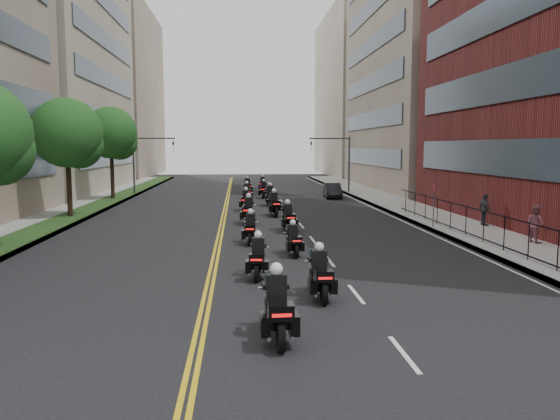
{
  "coord_description": "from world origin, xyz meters",
  "views": [
    {
      "loc": [
        -0.46,
        -11.5,
        4.62
      ],
      "look_at": [
        1.57,
        15.08,
        1.51
      ],
      "focal_mm": 35.0,
      "sensor_mm": 36.0,
      "label": 1
    }
  ],
  "objects_px": {
    "motorcycle_13": "(263,185)",
    "motorcycle_8": "(246,201)",
    "motorcycle_7": "(274,205)",
    "parked_sedan": "(332,191)",
    "motorcycle_1": "(320,277)",
    "pedestrian_c": "(484,210)",
    "motorcycle_9": "(270,197)",
    "motorcycle_12": "(248,187)",
    "motorcycle_2": "(258,259)",
    "motorcycle_10": "(247,193)",
    "motorcycle_3": "(293,241)",
    "motorcycle_11": "(264,190)",
    "motorcycle_5": "(288,219)",
    "pedestrian_b": "(536,223)",
    "motorcycle_4": "(251,230)",
    "motorcycle_0": "(277,310)",
    "motorcycle_6": "(248,212)"
  },
  "relations": [
    {
      "from": "motorcycle_13",
      "to": "motorcycle_8",
      "type": "bearing_deg",
      "value": -90.6
    },
    {
      "from": "motorcycle_12",
      "to": "motorcycle_13",
      "type": "height_order",
      "value": "motorcycle_12"
    },
    {
      "from": "motorcycle_1",
      "to": "motorcycle_11",
      "type": "relative_size",
      "value": 1.0
    },
    {
      "from": "motorcycle_7",
      "to": "parked_sedan",
      "type": "bearing_deg",
      "value": 59.12
    },
    {
      "from": "motorcycle_10",
      "to": "motorcycle_11",
      "type": "distance_m",
      "value": 3.25
    },
    {
      "from": "motorcycle_12",
      "to": "motorcycle_13",
      "type": "xyz_separation_m",
      "value": [
        1.62,
        3.34,
        -0.03
      ]
    },
    {
      "from": "motorcycle_3",
      "to": "motorcycle_10",
      "type": "bearing_deg",
      "value": 89.08
    },
    {
      "from": "motorcycle_9",
      "to": "parked_sedan",
      "type": "distance_m",
      "value": 8.74
    },
    {
      "from": "pedestrian_c",
      "to": "motorcycle_9",
      "type": "bearing_deg",
      "value": 38.38
    },
    {
      "from": "motorcycle_2",
      "to": "motorcycle_10",
      "type": "xyz_separation_m",
      "value": [
        0.05,
        27.07,
        0.03
      ]
    },
    {
      "from": "motorcycle_0",
      "to": "motorcycle_6",
      "type": "xyz_separation_m",
      "value": [
        -0.31,
        19.94,
        -0.01
      ]
    },
    {
      "from": "motorcycle_11",
      "to": "parked_sedan",
      "type": "bearing_deg",
      "value": 3.59
    },
    {
      "from": "pedestrian_c",
      "to": "motorcycle_3",
      "type": "bearing_deg",
      "value": 116.69
    },
    {
      "from": "motorcycle_5",
      "to": "parked_sedan",
      "type": "bearing_deg",
      "value": 68.59
    },
    {
      "from": "motorcycle_3",
      "to": "motorcycle_7",
      "type": "distance_m",
      "value": 13.21
    },
    {
      "from": "motorcycle_2",
      "to": "parked_sedan",
      "type": "bearing_deg",
      "value": 80.83
    },
    {
      "from": "motorcycle_8",
      "to": "pedestrian_b",
      "type": "height_order",
      "value": "pedestrian_b"
    },
    {
      "from": "motorcycle_2",
      "to": "motorcycle_5",
      "type": "xyz_separation_m",
      "value": [
        2.0,
        10.4,
        0.04
      ]
    },
    {
      "from": "motorcycle_5",
      "to": "pedestrian_c",
      "type": "xyz_separation_m",
      "value": [
        11.23,
        0.38,
        0.36
      ]
    },
    {
      "from": "motorcycle_4",
      "to": "motorcycle_12",
      "type": "height_order",
      "value": "motorcycle_12"
    },
    {
      "from": "motorcycle_5",
      "to": "pedestrian_c",
      "type": "distance_m",
      "value": 11.24
    },
    {
      "from": "motorcycle_12",
      "to": "parked_sedan",
      "type": "distance_m",
      "value": 8.57
    },
    {
      "from": "motorcycle_10",
      "to": "parked_sedan",
      "type": "bearing_deg",
      "value": 12.93
    },
    {
      "from": "motorcycle_5",
      "to": "motorcycle_6",
      "type": "distance_m",
      "value": 3.85
    },
    {
      "from": "motorcycle_8",
      "to": "motorcycle_10",
      "type": "bearing_deg",
      "value": 94.35
    },
    {
      "from": "motorcycle_9",
      "to": "pedestrian_c",
      "type": "height_order",
      "value": "pedestrian_c"
    },
    {
      "from": "motorcycle_9",
      "to": "motorcycle_12",
      "type": "bearing_deg",
      "value": 91.38
    },
    {
      "from": "pedestrian_b",
      "to": "motorcycle_12",
      "type": "bearing_deg",
      "value": 14.52
    },
    {
      "from": "motorcycle_1",
      "to": "motorcycle_2",
      "type": "bearing_deg",
      "value": 121.29
    },
    {
      "from": "motorcycle_2",
      "to": "motorcycle_12",
      "type": "relative_size",
      "value": 0.92
    },
    {
      "from": "motorcycle_2",
      "to": "motorcycle_1",
      "type": "bearing_deg",
      "value": -52.0
    },
    {
      "from": "motorcycle_5",
      "to": "pedestrian_c",
      "type": "relative_size",
      "value": 1.31
    },
    {
      "from": "motorcycle_0",
      "to": "motorcycle_3",
      "type": "bearing_deg",
      "value": 80.18
    },
    {
      "from": "motorcycle_4",
      "to": "motorcycle_9",
      "type": "bearing_deg",
      "value": 86.98
    },
    {
      "from": "motorcycle_2",
      "to": "motorcycle_10",
      "type": "bearing_deg",
      "value": 95.48
    },
    {
      "from": "motorcycle_2",
      "to": "motorcycle_6",
      "type": "height_order",
      "value": "motorcycle_6"
    },
    {
      "from": "motorcycle_1",
      "to": "motorcycle_6",
      "type": "distance_m",
      "value": 16.55
    },
    {
      "from": "motorcycle_1",
      "to": "motorcycle_8",
      "type": "relative_size",
      "value": 1.0
    },
    {
      "from": "motorcycle_7",
      "to": "motorcycle_13",
      "type": "bearing_deg",
      "value": 84.66
    },
    {
      "from": "motorcycle_1",
      "to": "motorcycle_2",
      "type": "height_order",
      "value": "motorcycle_1"
    },
    {
      "from": "motorcycle_13",
      "to": "motorcycle_5",
      "type": "bearing_deg",
      "value": -83.41
    },
    {
      "from": "motorcycle_1",
      "to": "motorcycle_7",
      "type": "height_order",
      "value": "motorcycle_7"
    },
    {
      "from": "motorcycle_4",
      "to": "motorcycle_5",
      "type": "xyz_separation_m",
      "value": [
        2.11,
        3.54,
        0.04
      ]
    },
    {
      "from": "motorcycle_4",
      "to": "parked_sedan",
      "type": "xyz_separation_m",
      "value": [
        7.91,
        22.77,
        0.0
      ]
    },
    {
      "from": "motorcycle_3",
      "to": "motorcycle_13",
      "type": "relative_size",
      "value": 0.87
    },
    {
      "from": "motorcycle_1",
      "to": "motorcycle_13",
      "type": "relative_size",
      "value": 0.99
    },
    {
      "from": "motorcycle_9",
      "to": "pedestrian_c",
      "type": "xyz_separation_m",
      "value": [
        11.44,
        -12.5,
        0.33
      ]
    },
    {
      "from": "motorcycle_8",
      "to": "pedestrian_c",
      "type": "bearing_deg",
      "value": -29.56
    },
    {
      "from": "motorcycle_12",
      "to": "pedestrian_b",
      "type": "height_order",
      "value": "pedestrian_b"
    },
    {
      "from": "motorcycle_1",
      "to": "motorcycle_5",
      "type": "distance_m",
      "value": 13.21
    }
  ]
}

